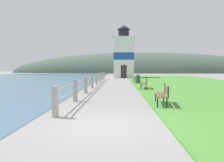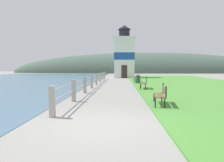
{
  "view_description": "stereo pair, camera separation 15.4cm",
  "coord_description": "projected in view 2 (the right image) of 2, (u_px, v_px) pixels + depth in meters",
  "views": [
    {
      "loc": [
        0.45,
        -6.26,
        1.7
      ],
      "look_at": [
        -0.26,
        15.67,
        0.3
      ],
      "focal_mm": 35.0,
      "sensor_mm": 36.0,
      "label": 1
    },
    {
      "loc": [
        0.6,
        -6.25,
        1.7
      ],
      "look_at": [
        -0.26,
        15.67,
        0.3
      ],
      "focal_mm": 35.0,
      "sensor_mm": 36.0,
      "label": 2
    }
  ],
  "objects": [
    {
      "name": "seawall_railing",
      "position": [
        94.0,
        79.0,
        19.28
      ],
      "size": [
        0.18,
        24.01,
        1.07
      ],
      "color": "#A8A399",
      "rests_on": "ground_plane"
    },
    {
      "name": "grass_verge",
      "position": [
        197.0,
        85.0,
        20.63
      ],
      "size": [
        12.0,
        43.82,
        0.06
      ],
      "color": "#4C8E38",
      "rests_on": "ground_plane"
    },
    {
      "name": "lighthouse",
      "position": [
        124.0,
        55.0,
        35.16
      ],
      "size": [
        3.62,
        3.62,
        8.41
      ],
      "color": "white",
      "rests_on": "ground_plane"
    },
    {
      "name": "park_bench_far",
      "position": [
        137.0,
        78.0,
        23.94
      ],
      "size": [
        0.47,
        1.73,
        0.94
      ],
      "rotation": [
        0.0,
        0.0,
        3.14
      ],
      "color": "brown",
      "rests_on": "ground_plane"
    },
    {
      "name": "distant_hillside",
      "position": [
        145.0,
        73.0,
        65.1
      ],
      "size": [
        80.0,
        16.0,
        12.0
      ],
      "color": "#475B4C",
      "rests_on": "ground_plane"
    },
    {
      "name": "trash_bin",
      "position": [
        138.0,
        80.0,
        22.2
      ],
      "size": [
        0.54,
        0.54,
        0.84
      ],
      "color": "#2D5138",
      "rests_on": "ground_plane"
    },
    {
      "name": "park_bench_midway",
      "position": [
        144.0,
        82.0,
        16.75
      ],
      "size": [
        0.68,
        1.83,
        0.94
      ],
      "rotation": [
        0.0,
        0.0,
        3.02
      ],
      "color": "brown",
      "rests_on": "ground_plane"
    },
    {
      "name": "park_bench_near",
      "position": [
        161.0,
        94.0,
        9.57
      ],
      "size": [
        0.68,
        1.78,
        0.94
      ],
      "rotation": [
        0.0,
        0.0,
        3.02
      ],
      "color": "brown",
      "rests_on": "ground_plane"
    },
    {
      "name": "ground_plane",
      "position": [
        100.0,
        125.0,
        6.37
      ],
      "size": [
        160.0,
        160.0,
        0.0
      ],
      "primitive_type": "plane",
      "color": "gray"
    }
  ]
}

